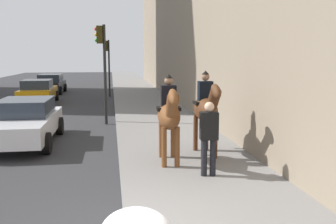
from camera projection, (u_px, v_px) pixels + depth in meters
The scene contains 8 objects.
mounted_horse_near at pixel (169, 115), 9.25m from camera, with size 2.15×0.64×2.26m.
mounted_horse_far at pixel (206, 109), 9.97m from camera, with size 2.15×0.60×2.32m.
pedestrian_greeting at pixel (209, 134), 8.26m from camera, with size 0.30×0.42×1.70m.
car_near_lane at pixel (38, 91), 21.84m from camera, with size 4.34×2.13×1.44m.
car_mid_lane at pixel (51, 83), 27.89m from camera, with size 4.09×2.05×1.44m.
car_far_lane at pixel (25, 121), 11.84m from camera, with size 4.38×2.02×1.44m.
traffic_light_near_curb at pixel (103, 59), 14.92m from camera, with size 0.20×0.44×4.07m.
traffic_light_far_curb at pixel (108, 59), 25.16m from camera, with size 0.20×0.44×3.90m.
Camera 1 is at (-5.24, 0.15, 2.83)m, focal length 39.33 mm.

